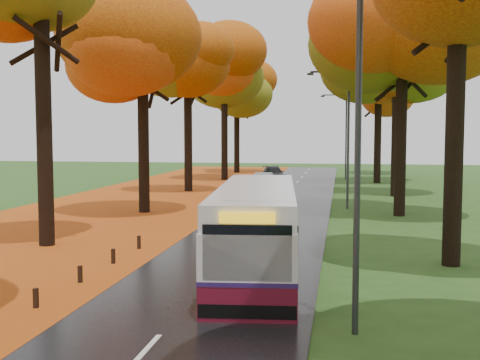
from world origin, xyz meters
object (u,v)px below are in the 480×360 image
(streetlamp_far, at_px, (343,129))
(car_dark, at_px, (273,174))
(car_white, at_px, (244,190))
(streetlamp_mid, at_px, (344,127))
(car_silver, at_px, (263,181))
(bus, at_px, (257,227))
(streetlamp_near, at_px, (346,119))

(streetlamp_far, bearing_deg, car_dark, -148.67)
(car_white, bearing_deg, car_dark, 75.48)
(streetlamp_mid, bearing_deg, car_silver, 118.63)
(streetlamp_mid, distance_m, bus, 17.20)
(streetlamp_far, relative_size, car_silver, 2.16)
(streetlamp_mid, xyz_separation_m, streetlamp_far, (0.00, 22.00, 0.00))
(streetlamp_mid, height_order, car_silver, streetlamp_mid)
(bus, height_order, car_dark, bus)
(bus, relative_size, car_white, 2.62)
(streetlamp_near, bearing_deg, streetlamp_mid, 90.00)
(streetlamp_mid, distance_m, car_white, 7.94)
(streetlamp_near, height_order, streetlamp_mid, same)
(car_silver, bearing_deg, car_dark, 91.82)
(bus, height_order, car_silver, bus)
(streetlamp_mid, bearing_deg, car_dark, 108.68)
(car_silver, height_order, car_dark, car_dark)
(bus, height_order, car_white, bus)
(car_silver, bearing_deg, streetlamp_far, 61.85)
(streetlamp_mid, height_order, car_white, streetlamp_mid)
(streetlamp_mid, distance_m, car_silver, 13.51)
(bus, bearing_deg, streetlamp_mid, 75.23)
(streetlamp_mid, bearing_deg, streetlamp_far, 90.00)
(car_silver, relative_size, car_dark, 0.82)
(car_white, distance_m, car_silver, 8.59)
(car_dark, bearing_deg, car_white, -103.46)
(streetlamp_near, xyz_separation_m, bus, (-2.69, 5.32, -3.25))
(bus, distance_m, car_silver, 28.22)
(car_dark, bearing_deg, streetlamp_near, -94.28)
(car_white, xyz_separation_m, car_silver, (0.12, 8.58, -0.07))
(streetlamp_far, xyz_separation_m, car_silver, (-6.18, -10.69, -4.06))
(streetlamp_far, relative_size, bus, 0.76)
(car_white, bearing_deg, bus, -93.54)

